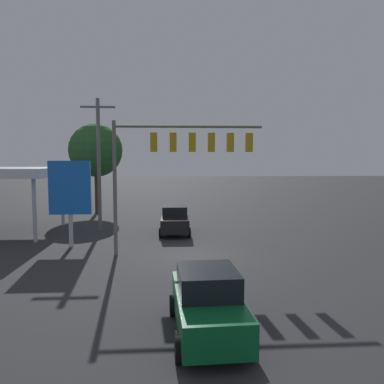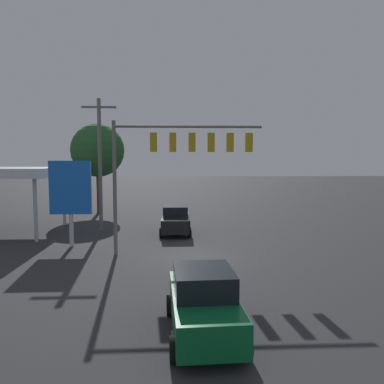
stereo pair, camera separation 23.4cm
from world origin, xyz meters
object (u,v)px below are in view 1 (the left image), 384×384
object	(u,v)px
price_sign	(70,190)
sedan_waiting	(175,220)
sedan_far	(208,302)
street_tree	(96,150)
utility_pole	(99,162)
traffic_signal_assembly	(180,151)

from	to	relation	value
price_sign	sedan_waiting	bearing A→B (deg)	-148.97
sedan_far	street_tree	world-z (taller)	street_tree
utility_pole	street_tree	bearing A→B (deg)	-77.91
traffic_signal_assembly	sedan_far	bearing A→B (deg)	93.09
sedan_waiting	street_tree	xyz separation A→B (m)	(7.34, -10.61, 5.03)
utility_pole	street_tree	world-z (taller)	utility_pole
sedan_waiting	sedan_far	distance (m)	15.12
traffic_signal_assembly	sedan_far	xyz separation A→B (m)	(-0.51, 9.43, -4.57)
sedan_far	street_tree	size ratio (longest dim) A/B	0.53
traffic_signal_assembly	price_sign	xyz separation A→B (m)	(6.31, -2.00, -2.18)
price_sign	street_tree	size ratio (longest dim) A/B	0.59
traffic_signal_assembly	street_tree	xyz separation A→B (m)	(7.55, -16.28, 0.46)
utility_pole	sedan_far	bearing A→B (deg)	110.33
utility_pole	price_sign	world-z (taller)	utility_pole
utility_pole	street_tree	distance (m)	9.66
traffic_signal_assembly	price_sign	size ratio (longest dim) A/B	1.57
traffic_signal_assembly	sedan_waiting	xyz separation A→B (m)	(0.21, -5.67, -4.57)
sedan_waiting	street_tree	bearing A→B (deg)	-143.80
sedan_far	sedan_waiting	bearing A→B (deg)	-179.76
utility_pole	sedan_waiting	xyz separation A→B (m)	(-5.33, 1.21, -4.00)
traffic_signal_assembly	sedan_waiting	distance (m)	7.29
sedan_far	traffic_signal_assembly	bearing A→B (deg)	-179.38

